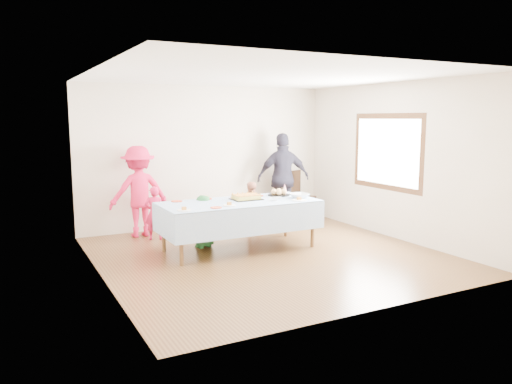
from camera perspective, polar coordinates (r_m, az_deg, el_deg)
ground at (r=7.75m, az=1.52°, el=-7.19°), size 5.00×5.00×0.00m
room_walls at (r=7.50m, az=1.92°, el=6.01°), size 5.04×5.04×2.72m
party_table at (r=7.92m, az=-1.93°, el=-1.47°), size 2.50×1.10×0.78m
birthday_cake at (r=8.08m, az=-1.12°, el=-0.60°), size 0.47×0.36×0.08m
rolls_tray at (r=8.51m, az=2.62°, el=-0.09°), size 0.37×0.37×0.11m
punch_bowl at (r=8.27m, az=4.97°, el=-0.42°), size 0.31×0.31×0.08m
party_hat at (r=8.80m, az=3.29°, el=0.42°), size 0.10×0.10×0.16m
fork_pile at (r=8.00m, az=2.21°, el=-0.74°), size 0.24×0.18×0.07m
plate_red_far_a at (r=7.99m, az=-9.04°, el=-1.04°), size 0.18×0.18×0.01m
plate_red_far_b at (r=8.17m, az=-5.69°, el=-0.77°), size 0.19×0.19×0.01m
plate_red_far_c at (r=8.29m, az=-2.26°, el=-0.60°), size 0.19×0.19×0.01m
plate_red_far_d at (r=8.45m, az=0.26°, el=-0.43°), size 0.17×0.17×0.01m
plate_red_near at (r=7.36m, az=-4.58°, el=-1.78°), size 0.17×0.17×0.01m
plate_white_left at (r=7.19m, az=-8.22°, el=-2.07°), size 0.20×0.20×0.01m
plate_white_mid at (r=7.52m, az=-3.07°, el=-1.54°), size 0.20×0.20×0.01m
plate_white_right at (r=8.02m, az=4.95°, el=-0.93°), size 0.23×0.23×0.01m
dining_chair at (r=10.34m, az=4.84°, el=-0.06°), size 0.58×0.58×1.01m
toddler_left at (r=8.77m, az=-11.52°, el=-2.38°), size 0.39×0.32×0.93m
toddler_mid at (r=8.14m, az=-6.01°, el=-3.35°), size 0.48×0.38×0.86m
toddler_right at (r=9.14m, az=-0.64°, el=-1.75°), size 0.52×0.45×0.94m
adult_left at (r=9.05m, az=-13.25°, el=0.06°), size 1.04×0.60×1.61m
adult_right at (r=10.02m, az=3.13°, el=1.61°), size 1.13×0.72×1.80m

